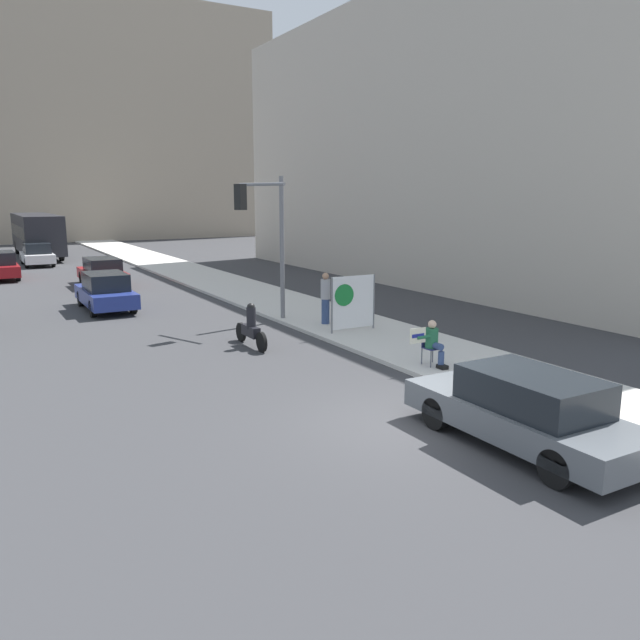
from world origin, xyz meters
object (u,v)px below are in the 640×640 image
Objects in this scene: traffic_light_pole at (266,225)px; protest_banner at (353,302)px; parked_car_curbside at (525,410)px; car_on_road_far_lane at (37,254)px; pedestrian_behind at (326,298)px; city_bus_on_road at (37,233)px; motorcycle_on_road at (251,328)px; seated_protester at (433,342)px; car_on_road_nearest at (106,292)px; car_on_road_midblock at (102,272)px.

protest_banner is at bearing -58.60° from traffic_light_pole.
parked_car_curbside is 1.07× the size of car_on_road_far_lane.
city_bus_on_road is (-5.92, 32.52, 0.78)m from pedestrian_behind.
seated_protester is at bearing -56.99° from motorcycle_on_road.
pedestrian_behind is 0.97× the size of protest_banner.
car_on_road_nearest is 2.01× the size of motorcycle_on_road.
car_on_road_far_lane is at bearing 91.86° from car_on_road_nearest.
seated_protester is at bearing -96.09° from protest_banner.
city_bus_on_road is at bearing 97.93° from traffic_light_pole.
seated_protester is 0.10× the size of city_bus_on_road.
car_on_road_midblock is 15.70m from motorcycle_on_road.
motorcycle_on_road is at bearing -83.44° from car_on_road_far_lane.
protest_banner reaches higher than car_on_road_far_lane.
pedestrian_behind is 0.35× the size of traffic_light_pole.
pedestrian_behind reaches higher than car_on_road_far_lane.
traffic_light_pole reaches higher than motorcycle_on_road.
car_on_road_far_lane reaches higher than car_on_road_midblock.
pedestrian_behind is at bearing -79.68° from city_bus_on_road.
seated_protester is 0.28× the size of car_on_road_nearest.
traffic_light_pole is 2.35× the size of motorcycle_on_road.
traffic_light_pole is at bearing -76.12° from car_on_road_midblock.
city_bus_on_road reaches higher than seated_protester.
parked_car_curbside is at bearing -93.02° from traffic_light_pole.
seated_protester is 5.69m from motorcycle_on_road.
pedestrian_behind is 0.15× the size of city_bus_on_road.
traffic_light_pole is 25.50m from car_on_road_far_lane.
car_on_road_nearest is (-6.15, 8.72, -0.35)m from protest_banner.
pedestrian_behind is 1.50m from protest_banner.
city_bus_on_road reaches higher than pedestrian_behind.
seated_protester is 14.52m from car_on_road_nearest.
pedestrian_behind is at bearing 72.73° from seated_protester.
car_on_road_far_lane is at bearing 86.75° from seated_protester.
pedestrian_behind is 11.22m from parked_car_curbside.
city_bus_on_road is at bearing 96.41° from pedestrian_behind.
protest_banner reaches higher than car_on_road_midblock.
city_bus_on_road is at bearing 93.62° from car_on_road_midblock.
motorcycle_on_road is (3.17, -27.60, -0.17)m from car_on_road_far_lane.
pedestrian_behind is 0.83× the size of motorcycle_on_road.
seated_protester is 0.26× the size of car_on_road_midblock.
car_on_road_far_lane is at bearing 103.72° from protest_banner.
motorcycle_on_road is at bearing 178.23° from protest_banner.
car_on_road_nearest is 19.00m from car_on_road_far_lane.
protest_banner reaches higher than seated_protester.
car_on_road_far_lane reaches higher than parked_car_curbside.
protest_banner is 34.56m from city_bus_on_road.
protest_banner is at bearing 69.70° from seated_protester.
car_on_road_far_lane is at bearing 100.22° from pedestrian_behind.
parked_car_curbside reaches higher than motorcycle_on_road.
pedestrian_behind reaches higher than car_on_road_nearest.
city_bus_on_road is (-4.34, 31.15, -1.70)m from traffic_light_pole.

